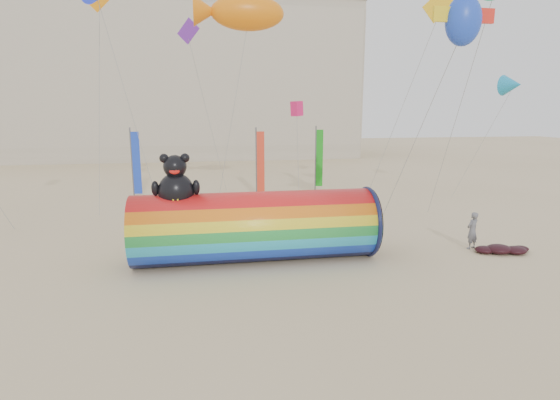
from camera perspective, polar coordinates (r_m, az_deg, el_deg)
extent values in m
plane|color=#CCB58C|center=(18.95, -0.72, -8.09)|extent=(160.00, 160.00, 0.00)
cube|color=#B7AD99|center=(64.37, -18.65, 14.27)|extent=(60.00, 15.00, 20.00)
cube|color=#28303D|center=(56.95, -19.83, 15.12)|extent=(59.50, 0.12, 17.00)
cube|color=#B2ADA0|center=(65.76, -19.28, 23.25)|extent=(60.40, 15.40, 0.60)
cylinder|color=red|center=(18.81, -3.20, -3.46)|extent=(10.30, 3.00, 3.00)
torus|color=#0F1438|center=(20.01, 11.32, -2.76)|extent=(0.21, 3.15, 3.15)
cylinder|color=black|center=(20.05, 11.64, -2.74)|extent=(0.05, 2.97, 2.97)
ellipsoid|color=black|center=(18.37, -13.41, 1.08)|extent=(1.47, 1.31, 1.54)
ellipsoid|color=#EFF519|center=(17.93, -13.49, 0.54)|extent=(0.76, 0.33, 0.66)
sphere|color=black|center=(18.22, -13.56, 4.27)|extent=(0.94, 0.94, 0.94)
sphere|color=black|center=(18.21, -14.91, 5.29)|extent=(0.38, 0.38, 0.38)
sphere|color=black|center=(18.16, -12.31, 5.39)|extent=(0.38, 0.38, 0.38)
ellipsoid|color=red|center=(17.85, -13.62, 3.70)|extent=(0.42, 0.15, 0.26)
ellipsoid|color=black|center=(18.33, -16.00, 1.47)|extent=(0.31, 0.31, 0.62)
ellipsoid|color=black|center=(18.22, -10.89, 1.65)|extent=(0.31, 0.31, 0.62)
imported|color=slate|center=(22.35, 23.82, -3.67)|extent=(0.75, 0.63, 1.76)
ellipsoid|color=#340911|center=(22.33, 26.68, -5.75)|extent=(1.17, 0.99, 0.41)
ellipsoid|color=#340911|center=(22.60, 28.41, -5.79)|extent=(0.99, 0.84, 0.34)
ellipsoid|color=#340911|center=(22.11, 25.19, -5.89)|extent=(0.91, 0.77, 0.32)
ellipsoid|color=#340911|center=(22.83, 26.69, -5.56)|extent=(0.78, 0.66, 0.27)
ellipsoid|color=#340911|center=(23.15, 28.92, -5.58)|extent=(0.73, 0.62, 0.25)
cylinder|color=#59595E|center=(33.33, -18.76, 4.49)|extent=(0.10, 0.10, 5.20)
cube|color=blue|center=(33.28, -18.24, 4.60)|extent=(0.56, 0.06, 4.50)
cylinder|color=#59595E|center=(31.88, -3.11, 4.79)|extent=(0.10, 0.10, 5.20)
cube|color=red|center=(31.91, -2.55, 4.89)|extent=(0.56, 0.06, 4.50)
cylinder|color=#59595E|center=(34.93, 4.67, 5.37)|extent=(0.10, 0.10, 5.20)
cube|color=#158C16|center=(35.01, 5.16, 5.46)|extent=(0.56, 0.06, 4.50)
ellipsoid|color=orange|center=(25.86, -4.27, 23.21)|extent=(4.03, 1.90, 1.90)
ellipsoid|color=blue|center=(18.82, 22.83, 20.79)|extent=(1.38, 1.07, 1.84)
cube|color=#DE185F|center=(29.61, 2.21, 11.84)|extent=(0.60, 0.60, 0.96)
cube|color=#6924A8|center=(30.18, -11.89, 20.78)|extent=(0.94, 0.06, 1.32)
cone|color=#1787BB|center=(32.85, 28.04, 13.13)|extent=(1.34, 1.34, 1.20)
cube|color=yellow|center=(27.00, 20.08, 22.83)|extent=(1.10, 0.06, 1.54)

